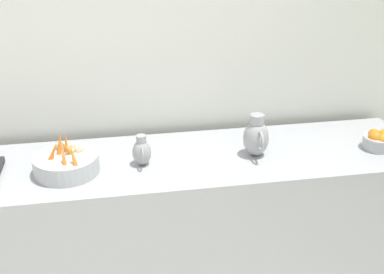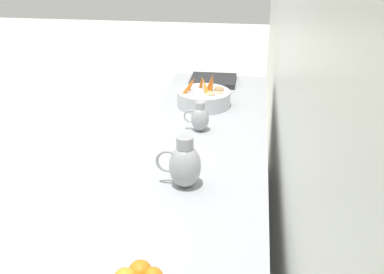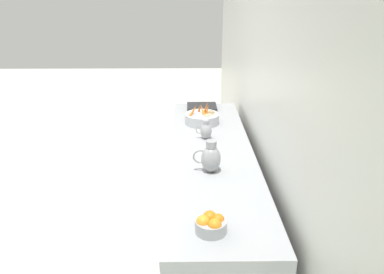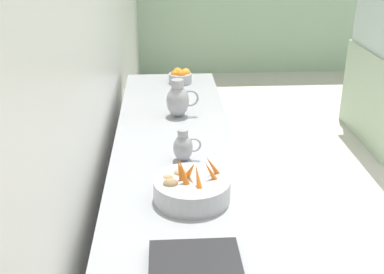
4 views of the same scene
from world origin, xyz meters
TOP-DOWN VIEW (x-y plane):
  - tile_wall_left at (-1.95, 0.69)m, footprint 0.10×8.64m
  - prep_counter at (-1.48, 0.19)m, footprint 0.72×2.79m
  - vegetable_colander at (-1.42, -0.49)m, footprint 0.35×0.35m
  - orange_bowl at (-1.40, 1.34)m, footprint 0.19×0.19m
  - metal_pitcher_tall at (-1.45, 0.58)m, footprint 0.21×0.15m
  - metal_pitcher_short at (-1.44, -0.08)m, footprint 0.15×0.11m

SIDE VIEW (x-z plane):
  - prep_counter at x=-1.48m, z-range 0.00..0.92m
  - orange_bowl at x=-1.40m, z-range 0.92..1.03m
  - vegetable_colander at x=-1.42m, z-range 0.86..1.09m
  - metal_pitcher_short at x=-1.44m, z-range 0.91..1.09m
  - metal_pitcher_tall at x=-1.45m, z-range 0.91..1.16m
  - tile_wall_left at x=-1.95m, z-range 0.00..3.00m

